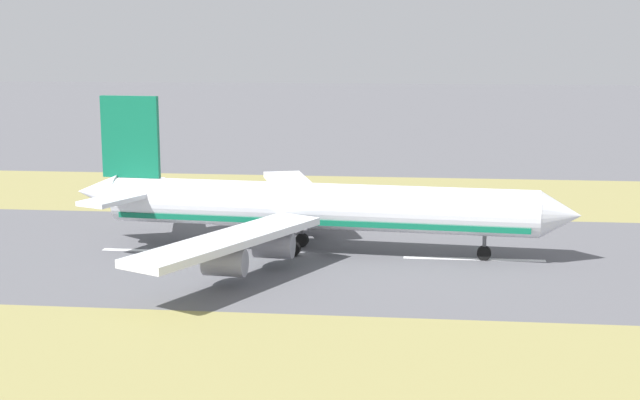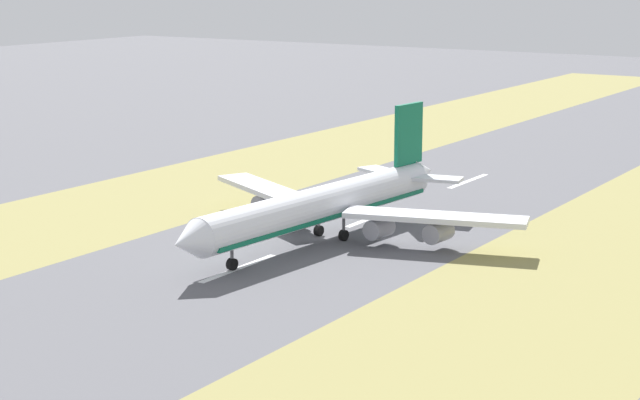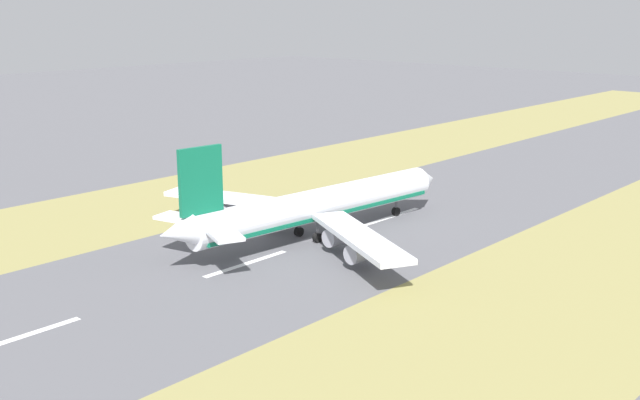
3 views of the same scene
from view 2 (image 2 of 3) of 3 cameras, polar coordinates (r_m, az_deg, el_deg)
name	(u,v)px [view 2 (image 2 of 3)]	position (r m, az deg, el deg)	size (l,w,h in m)	color
ground_plane	(321,237)	(178.21, 0.05, -1.99)	(800.00, 800.00, 0.00)	#56565B
grass_median_west	(582,278)	(159.21, 13.82, -4.09)	(40.00, 600.00, 0.01)	olive
grass_median_east	(121,205)	(205.47, -10.56, -0.28)	(40.00, 600.00, 0.01)	olive
centreline_dash_near	(468,181)	(227.31, 7.91, 1.01)	(1.20, 18.00, 0.01)	silver
centreline_dash_mid	(373,217)	(192.55, 2.84, -0.92)	(1.20, 18.00, 0.01)	silver
centreline_dash_far	(238,268)	(160.25, -4.37, -3.65)	(1.20, 18.00, 0.01)	silver
airplane_main_jet	(327,204)	(175.24, 0.38, -0.21)	(63.90, 67.22, 20.20)	silver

